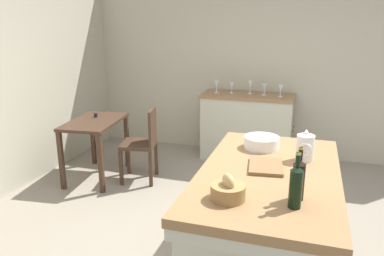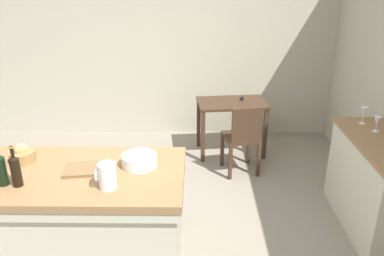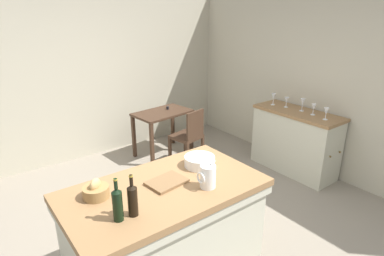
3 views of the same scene
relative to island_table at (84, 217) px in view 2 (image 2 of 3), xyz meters
The scene contains 14 objects.
ground_plane 0.75m from the island_table, 46.79° to the left, with size 6.76×6.76×0.00m, color gray.
wall_back 3.14m from the island_table, 82.65° to the left, with size 5.32×0.12×2.60m, color #B2AA93.
island_table is the anchor object (origin of this frame).
side_cabinet 2.71m from the island_table, 12.53° to the left, with size 0.52×1.28×0.93m.
writing_desk 2.66m from the island_table, 58.19° to the left, with size 0.96×0.66×0.79m.
wooden_chair 2.23m from the island_table, 48.04° to the left, with size 0.48×0.48×0.91m.
pitcher 0.64m from the island_table, 38.26° to the right, with size 0.17×0.13×0.24m.
wash_bowl 0.68m from the island_table, 14.04° to the left, with size 0.29×0.29×0.10m, color white.
bread_basket 0.72m from the island_table, 160.11° to the left, with size 0.21×0.21×0.16m.
cutting_board 0.44m from the island_table, 33.76° to the left, with size 0.32×0.23×0.02m, color brown.
wine_bottle_dark 0.70m from the island_table, 152.40° to the right, with size 0.07×0.07×0.32m.
wine_bottle_amber 0.77m from the island_table, 158.88° to the right, with size 0.07×0.07×0.33m.
wine_glass_right 2.85m from the island_table, 17.16° to the left, with size 0.07×0.07×0.15m.
wine_glass_far_right 2.87m from the island_table, 21.44° to the left, with size 0.07×0.07×0.18m.
Camera 2 is at (0.54, -3.10, 2.42)m, focal length 36.49 mm.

